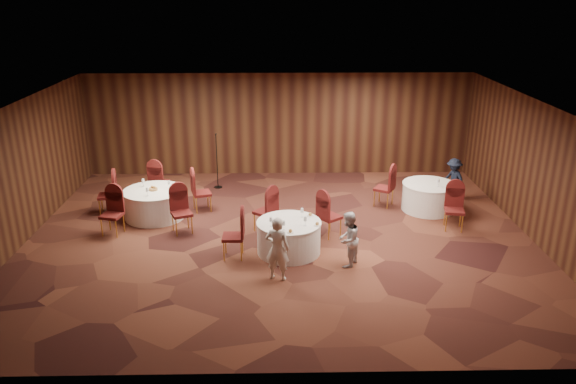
{
  "coord_description": "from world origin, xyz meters",
  "views": [
    {
      "loc": [
        -0.06,
        -12.24,
        5.66
      ],
      "look_at": [
        0.2,
        0.2,
        1.1
      ],
      "focal_mm": 35.0,
      "sensor_mm": 36.0,
      "label": 1
    }
  ],
  "objects_px": {
    "woman_b": "(348,239)",
    "woman_a": "(277,249)",
    "man_c": "(453,179)",
    "table_right": "(428,197)",
    "table_main": "(289,237)",
    "table_left": "(155,203)",
    "mic_stand": "(217,172)"
  },
  "relations": [
    {
      "from": "woman_a",
      "to": "woman_b",
      "type": "xyz_separation_m",
      "value": [
        1.5,
        0.57,
        -0.07
      ]
    },
    {
      "from": "table_main",
      "to": "mic_stand",
      "type": "bearing_deg",
      "value": 114.69
    },
    {
      "from": "mic_stand",
      "to": "table_main",
      "type": "bearing_deg",
      "value": -65.31
    },
    {
      "from": "man_c",
      "to": "woman_b",
      "type": "bearing_deg",
      "value": -66.87
    },
    {
      "from": "table_main",
      "to": "table_right",
      "type": "distance_m",
      "value": 4.55
    },
    {
      "from": "woman_a",
      "to": "table_left",
      "type": "bearing_deg",
      "value": -31.06
    },
    {
      "from": "table_left",
      "to": "mic_stand",
      "type": "xyz_separation_m",
      "value": [
        1.41,
        2.27,
        0.11
      ]
    },
    {
      "from": "table_main",
      "to": "table_left",
      "type": "relative_size",
      "value": 0.92
    },
    {
      "from": "table_main",
      "to": "table_left",
      "type": "height_order",
      "value": "same"
    },
    {
      "from": "table_right",
      "to": "woman_a",
      "type": "xyz_separation_m",
      "value": [
        -4.06,
        -3.74,
        0.31
      ]
    },
    {
      "from": "table_right",
      "to": "woman_a",
      "type": "bearing_deg",
      "value": -137.32
    },
    {
      "from": "table_right",
      "to": "woman_a",
      "type": "distance_m",
      "value": 5.53
    },
    {
      "from": "woman_a",
      "to": "man_c",
      "type": "relative_size",
      "value": 1.15
    },
    {
      "from": "mic_stand",
      "to": "woman_a",
      "type": "xyz_separation_m",
      "value": [
        1.77,
        -5.65,
        0.2
      ]
    },
    {
      "from": "woman_a",
      "to": "mic_stand",
      "type": "bearing_deg",
      "value": -56.89
    },
    {
      "from": "table_left",
      "to": "woman_b",
      "type": "relative_size",
      "value": 1.28
    },
    {
      "from": "man_c",
      "to": "woman_a",
      "type": "bearing_deg",
      "value": -73.33
    },
    {
      "from": "table_main",
      "to": "woman_a",
      "type": "relative_size",
      "value": 1.06
    },
    {
      "from": "mic_stand",
      "to": "woman_b",
      "type": "distance_m",
      "value": 6.04
    },
    {
      "from": "table_right",
      "to": "woman_b",
      "type": "xyz_separation_m",
      "value": [
        -2.56,
        -3.17,
        0.24
      ]
    },
    {
      "from": "woman_a",
      "to": "woman_b",
      "type": "height_order",
      "value": "woman_a"
    },
    {
      "from": "table_main",
      "to": "table_left",
      "type": "xyz_separation_m",
      "value": [
        -3.44,
        2.15,
        0.0
      ]
    },
    {
      "from": "woman_b",
      "to": "woman_a",
      "type": "bearing_deg",
      "value": -40.45
    },
    {
      "from": "woman_a",
      "to": "woman_b",
      "type": "distance_m",
      "value": 1.61
    },
    {
      "from": "mic_stand",
      "to": "man_c",
      "type": "bearing_deg",
      "value": -9.5
    },
    {
      "from": "table_left",
      "to": "woman_a",
      "type": "distance_m",
      "value": 4.66
    },
    {
      "from": "table_right",
      "to": "table_main",
      "type": "bearing_deg",
      "value": -146.66
    },
    {
      "from": "table_right",
      "to": "woman_b",
      "type": "relative_size",
      "value": 1.16
    },
    {
      "from": "mic_stand",
      "to": "man_c",
      "type": "height_order",
      "value": "mic_stand"
    },
    {
      "from": "table_left",
      "to": "woman_b",
      "type": "distance_m",
      "value": 5.47
    },
    {
      "from": "table_right",
      "to": "woman_b",
      "type": "distance_m",
      "value": 4.08
    },
    {
      "from": "woman_a",
      "to": "man_c",
      "type": "height_order",
      "value": "woman_a"
    }
  ]
}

